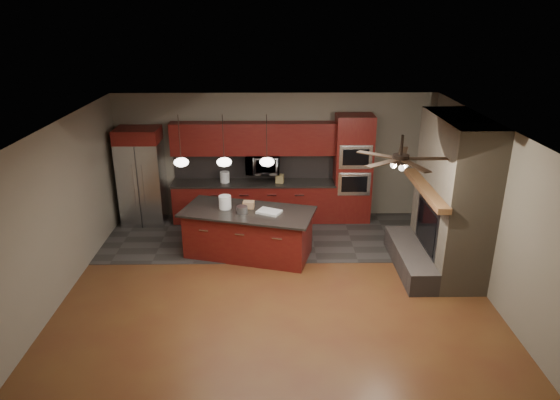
{
  "coord_description": "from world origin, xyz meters",
  "views": [
    {
      "loc": [
        -0.04,
        -7.7,
        4.48
      ],
      "look_at": [
        0.08,
        0.6,
        1.28
      ],
      "focal_mm": 32.0,
      "sensor_mm": 36.0,
      "label": 1
    }
  ],
  "objects_px": {
    "paint_can": "(242,210)",
    "cardboard_box": "(249,205)",
    "oven_tower": "(353,169)",
    "kitchen_island": "(248,233)",
    "counter_box": "(280,179)",
    "microwave": "(262,164)",
    "counter_bucket": "(225,177)",
    "paint_tray": "(269,212)",
    "white_bucket": "(225,202)",
    "refrigerator": "(142,176)"
  },
  "relations": [
    {
      "from": "refrigerator",
      "to": "counter_bucket",
      "type": "xyz_separation_m",
      "value": [
        1.79,
        0.08,
        -0.05
      ]
    },
    {
      "from": "cardboard_box",
      "to": "counter_box",
      "type": "height_order",
      "value": "counter_box"
    },
    {
      "from": "kitchen_island",
      "to": "cardboard_box",
      "type": "distance_m",
      "value": 0.54
    },
    {
      "from": "white_bucket",
      "to": "cardboard_box",
      "type": "xyz_separation_m",
      "value": [
        0.44,
        0.01,
        -0.06
      ]
    },
    {
      "from": "oven_tower",
      "to": "white_bucket",
      "type": "relative_size",
      "value": 9.47
    },
    {
      "from": "microwave",
      "to": "counter_bucket",
      "type": "bearing_deg",
      "value": -176.56
    },
    {
      "from": "kitchen_island",
      "to": "paint_can",
      "type": "height_order",
      "value": "paint_can"
    },
    {
      "from": "paint_can",
      "to": "counter_box",
      "type": "height_order",
      "value": "counter_box"
    },
    {
      "from": "paint_can",
      "to": "microwave",
      "type": "bearing_deg",
      "value": 79.59
    },
    {
      "from": "refrigerator",
      "to": "counter_box",
      "type": "distance_m",
      "value": 3.0
    },
    {
      "from": "oven_tower",
      "to": "counter_box",
      "type": "xyz_separation_m",
      "value": [
        -1.6,
        -0.04,
        -0.2
      ]
    },
    {
      "from": "microwave",
      "to": "counter_bucket",
      "type": "height_order",
      "value": "microwave"
    },
    {
      "from": "microwave",
      "to": "kitchen_island",
      "type": "xyz_separation_m",
      "value": [
        -0.25,
        -1.76,
        -0.84
      ]
    },
    {
      "from": "paint_can",
      "to": "cardboard_box",
      "type": "relative_size",
      "value": 0.98
    },
    {
      "from": "microwave",
      "to": "white_bucket",
      "type": "height_order",
      "value": "microwave"
    },
    {
      "from": "oven_tower",
      "to": "microwave",
      "type": "height_order",
      "value": "oven_tower"
    },
    {
      "from": "kitchen_island",
      "to": "cardboard_box",
      "type": "xyz_separation_m",
      "value": [
        0.01,
        0.14,
        0.52
      ]
    },
    {
      "from": "oven_tower",
      "to": "counter_bucket",
      "type": "distance_m",
      "value": 2.81
    },
    {
      "from": "kitchen_island",
      "to": "cardboard_box",
      "type": "height_order",
      "value": "cardboard_box"
    },
    {
      "from": "white_bucket",
      "to": "cardboard_box",
      "type": "relative_size",
      "value": 1.2
    },
    {
      "from": "paint_can",
      "to": "cardboard_box",
      "type": "xyz_separation_m",
      "value": [
        0.11,
        0.26,
        -0.0
      ]
    },
    {
      "from": "microwave",
      "to": "paint_can",
      "type": "bearing_deg",
      "value": -100.41
    },
    {
      "from": "oven_tower",
      "to": "cardboard_box",
      "type": "bearing_deg",
      "value": -144.72
    },
    {
      "from": "white_bucket",
      "to": "counter_box",
      "type": "height_order",
      "value": "white_bucket"
    },
    {
      "from": "microwave",
      "to": "cardboard_box",
      "type": "distance_m",
      "value": 1.67
    },
    {
      "from": "oven_tower",
      "to": "kitchen_island",
      "type": "xyz_separation_m",
      "value": [
        -2.23,
        -1.71,
        -0.73
      ]
    },
    {
      "from": "paint_tray",
      "to": "microwave",
      "type": "bearing_deg",
      "value": 121.19
    },
    {
      "from": "paint_tray",
      "to": "counter_box",
      "type": "relative_size",
      "value": 2.25
    },
    {
      "from": "paint_tray",
      "to": "cardboard_box",
      "type": "xyz_separation_m",
      "value": [
        -0.39,
        0.25,
        0.05
      ]
    },
    {
      "from": "refrigerator",
      "to": "oven_tower",
      "type": "bearing_deg",
      "value": 0.92
    },
    {
      "from": "counter_bucket",
      "to": "counter_box",
      "type": "distance_m",
      "value": 1.21
    },
    {
      "from": "counter_box",
      "to": "refrigerator",
      "type": "bearing_deg",
      "value": -168.73
    },
    {
      "from": "microwave",
      "to": "paint_can",
      "type": "xyz_separation_m",
      "value": [
        -0.35,
        -1.88,
        -0.31
      ]
    },
    {
      "from": "paint_tray",
      "to": "counter_box",
      "type": "distance_m",
      "value": 1.79
    },
    {
      "from": "kitchen_island",
      "to": "white_bucket",
      "type": "bearing_deg",
      "value": 178.95
    },
    {
      "from": "paint_tray",
      "to": "counter_box",
      "type": "xyz_separation_m",
      "value": [
        0.22,
        1.77,
        0.05
      ]
    },
    {
      "from": "refrigerator",
      "to": "cardboard_box",
      "type": "distance_m",
      "value": 2.81
    },
    {
      "from": "white_bucket",
      "to": "paint_can",
      "type": "height_order",
      "value": "white_bucket"
    },
    {
      "from": "refrigerator",
      "to": "paint_can",
      "type": "relative_size",
      "value": 10.44
    },
    {
      "from": "oven_tower",
      "to": "cardboard_box",
      "type": "relative_size",
      "value": 11.39
    },
    {
      "from": "microwave",
      "to": "paint_can",
      "type": "height_order",
      "value": "microwave"
    },
    {
      "from": "refrigerator",
      "to": "kitchen_island",
      "type": "bearing_deg",
      "value": -34.56
    },
    {
      "from": "cardboard_box",
      "to": "counter_bucket",
      "type": "height_order",
      "value": "counter_bucket"
    },
    {
      "from": "paint_tray",
      "to": "counter_box",
      "type": "bearing_deg",
      "value": 109.29
    },
    {
      "from": "oven_tower",
      "to": "counter_bucket",
      "type": "height_order",
      "value": "oven_tower"
    },
    {
      "from": "oven_tower",
      "to": "refrigerator",
      "type": "height_order",
      "value": "oven_tower"
    },
    {
      "from": "kitchen_island",
      "to": "counter_box",
      "type": "height_order",
      "value": "counter_box"
    },
    {
      "from": "oven_tower",
      "to": "kitchen_island",
      "type": "relative_size",
      "value": 0.89
    },
    {
      "from": "paint_tray",
      "to": "cardboard_box",
      "type": "distance_m",
      "value": 0.47
    },
    {
      "from": "white_bucket",
      "to": "paint_tray",
      "type": "height_order",
      "value": "white_bucket"
    }
  ]
}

